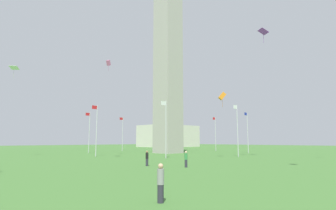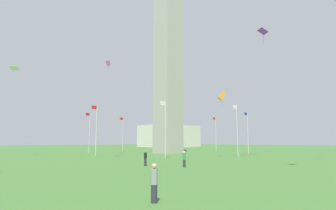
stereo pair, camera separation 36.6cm
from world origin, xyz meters
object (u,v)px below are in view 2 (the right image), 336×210
(flagpole_se, at_px, (248,131))
(kite_white_diamond, at_px, (14,68))
(flagpole_e, at_px, (237,128))
(kite_pink_box, at_px, (108,63))
(flagpole_s, at_px, (216,132))
(flagpole_ne, at_px, (165,127))
(kite_purple_diamond, at_px, (263,32))
(distant_building, at_px, (169,136))
(person_green_shirt, at_px, (184,159))
(obelisk_monument, at_px, (168,56))
(flagpole_w, at_px, (123,132))
(kite_orange_box, at_px, (222,96))
(person_black_shirt, at_px, (145,158))
(flagpole_sw, at_px, (169,133))
(flagpole_n, at_px, (96,128))
(flagpole_nw, at_px, (89,131))
(person_gray_shirt, at_px, (154,183))

(flagpole_se, xyz_separation_m, kite_white_diamond, (42.53, -21.30, 10.63))
(flagpole_e, distance_m, kite_pink_box, 26.41)
(flagpole_s, distance_m, kite_pink_box, 36.83)
(kite_pink_box, bearing_deg, flagpole_ne, 110.20)
(flagpole_se, height_order, kite_purple_diamond, kite_purple_diamond)
(kite_pink_box, xyz_separation_m, distant_building, (-61.39, -47.49, -12.27))
(flagpole_ne, relative_size, kite_white_diamond, 4.26)
(person_green_shirt, bearing_deg, kite_purple_diamond, -41.64)
(obelisk_monument, relative_size, flagpole_w, 4.88)
(kite_orange_box, relative_size, kite_white_diamond, 1.19)
(person_black_shirt, relative_size, person_green_shirt, 0.99)
(obelisk_monument, xyz_separation_m, flagpole_sw, (-12.65, -12.70, -17.53))
(kite_pink_box, relative_size, kite_white_diamond, 0.95)
(flagpole_se, bearing_deg, person_black_shirt, 12.60)
(flagpole_w, bearing_deg, obelisk_monument, 90.17)
(flagpole_n, bearing_deg, distant_building, -143.70)
(kite_purple_diamond, bearing_deg, flagpole_n, -55.15)
(flagpole_s, relative_size, kite_orange_box, 3.59)
(flagpole_se, relative_size, person_green_shirt, 5.48)
(person_black_shirt, distance_m, kite_pink_box, 25.92)
(flagpole_sw, relative_size, kite_pink_box, 4.48)
(kite_orange_box, bearing_deg, distant_building, -127.75)
(flagpole_sw, bearing_deg, kite_white_diamond, 5.50)
(flagpole_e, xyz_separation_m, flagpole_se, (-12.70, -5.26, 0.00))
(flagpole_se, relative_size, distant_building, 0.38)
(kite_orange_box, bearing_deg, flagpole_se, -161.84)
(flagpole_sw, height_order, person_green_shirt, flagpole_sw)
(obelisk_monument, distance_m, flagpole_w, 25.09)
(flagpole_sw, bearing_deg, flagpole_ne, 45.00)
(flagpole_n, height_order, person_green_shirt, flagpole_n)
(kite_purple_diamond, bearing_deg, person_black_shirt, -9.02)
(flagpole_nw, bearing_deg, flagpole_ne, 90.00)
(flagpole_ne, bearing_deg, person_green_shirt, 54.96)
(flagpole_ne, bearing_deg, person_gray_shirt, 46.15)
(flagpole_ne, xyz_separation_m, person_gray_shirt, (21.38, 22.25, -4.15))
(flagpole_se, xyz_separation_m, person_green_shirt, (33.83, 12.03, -4.18))
(flagpole_n, bearing_deg, kite_orange_box, 123.95)
(flagpole_nw, xyz_separation_m, person_black_shirt, (10.43, 33.41, -4.19))
(person_gray_shirt, bearing_deg, flagpole_e, 5.62)
(obelisk_monument, height_order, flagpole_nw, obelisk_monument)
(person_gray_shirt, xyz_separation_m, kite_orange_box, (-28.67, -16.31, 9.25))
(person_gray_shirt, bearing_deg, person_green_shirt, 17.42)
(flagpole_e, distance_m, kite_white_diamond, 41.33)
(person_gray_shirt, xyz_separation_m, kite_white_diamond, (-4.25, -43.55, 14.78))
(flagpole_sw, distance_m, kite_purple_diamond, 42.47)
(flagpole_sw, xyz_separation_m, flagpole_nw, (25.40, -0.00, 0.00))
(flagpole_nw, xyz_separation_m, distant_building, (-57.29, -33.24, -0.19))
(flagpole_s, relative_size, kite_purple_diamond, 3.89)
(kite_purple_diamond, bearing_deg, distant_building, -123.08)
(flagpole_nw, height_order, kite_white_diamond, kite_white_diamond)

